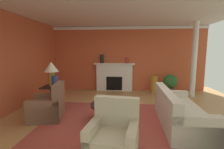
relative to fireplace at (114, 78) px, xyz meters
The scene contains 22 objects.
ground_plane 3.09m from the fireplace, 81.60° to the right, with size 8.36×8.36×0.00m, color tan.
wall_fireplace 0.98m from the fireplace, 25.36° to the left, with size 7.03×0.12×2.86m, color #C65633.
wall_window 4.00m from the fireplace, 136.33° to the right, with size 0.12×6.91×2.86m, color #C65633.
ceiling_panel 3.58m from the fireplace, 80.68° to the right, with size 7.03×6.91×0.06m, color white.
crown_moulding 2.24m from the fireplace, 16.37° to the left, with size 7.03×0.08×0.12m, color white.
area_rug 3.35m from the fireplace, 87.92° to the right, with size 3.36×2.79×0.01m, color #993D33.
fireplace is the anchor object (origin of this frame).
sofa 3.85m from the fireplace, 62.58° to the right, with size 0.97×2.13×0.85m.
armchair_near_window 3.64m from the fireplace, 114.52° to the right, with size 0.93×0.93×0.95m.
armchair_facing_fireplace 4.72m from the fireplace, 86.27° to the right, with size 0.91×0.91×0.95m.
coffee_table 3.31m from the fireplace, 87.92° to the right, with size 1.00×1.00×0.45m.
side_table 3.06m from the fireplace, 125.02° to the right, with size 0.56×0.56×0.70m.
table_lamp 3.12m from the fireplace, 125.02° to the right, with size 0.44×0.44×0.75m.
vase_mantel_left 1.01m from the fireplace, behind, with size 0.16×0.16×0.39m, color black.
vase_tall_corner 1.77m from the fireplace, ahead, with size 0.28×0.28×0.73m, color #B7892D.
vase_on_side_table 3.08m from the fireplace, 121.44° to the right, with size 0.19×0.19×0.35m, color navy.
vase_mantel_right 0.96m from the fireplace, ahead, with size 0.13×0.13×0.25m, color #9E3328.
book_red_cover 3.34m from the fireplace, 87.05° to the right, with size 0.21×0.18×0.04m, color tan.
book_art_folio 3.41m from the fireplace, 89.50° to the right, with size 0.25×0.17×0.05m, color maroon.
book_small_novel 3.21m from the fireplace, 89.05° to the right, with size 0.19×0.18×0.04m, color navy.
potted_plant 2.38m from the fireplace, 11.55° to the right, with size 0.56×0.56×0.83m.
column_white 3.30m from the fireplace, 13.68° to the right, with size 0.20×0.20×2.86m, color white.
Camera 1 is at (0.05, -4.28, 1.76)m, focal length 26.37 mm.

